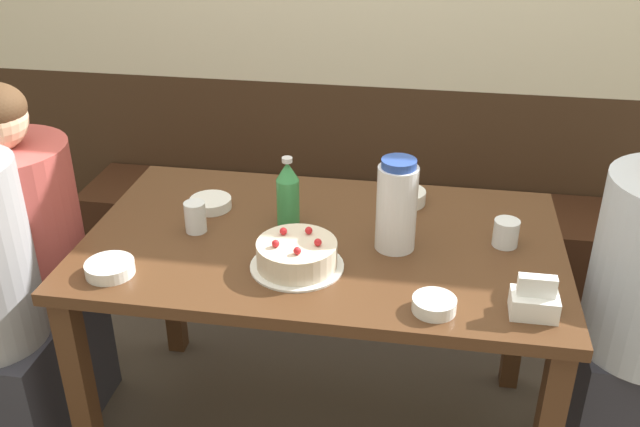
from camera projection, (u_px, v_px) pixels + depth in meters
name	position (u px, v px, depth m)	size (l,w,h in m)	color
bench_seat	(355.00, 247.00, 2.97)	(2.26, 0.38, 0.44)	#381E11
dining_table	(323.00, 267.00, 2.05)	(1.33, 0.79, 0.73)	#4C2D19
birthday_cake	(297.00, 255.00, 1.85)	(0.25, 0.25, 0.09)	white
water_pitcher	(397.00, 206.00, 1.90)	(0.11, 0.11, 0.26)	white
soju_bottle	(288.00, 193.00, 2.03)	(0.07, 0.07, 0.21)	#388E4C
napkin_holder	(534.00, 301.00, 1.66)	(0.11, 0.08, 0.11)	white
bowl_soup_white	(434.00, 305.00, 1.69)	(0.11, 0.11, 0.03)	white
bowl_rice_small	(110.00, 268.00, 1.83)	(0.13, 0.13, 0.03)	white
bowl_side_dish	(405.00, 197.00, 2.19)	(0.13, 0.13, 0.04)	white
bowl_sauce_shallow	(211.00, 203.00, 2.16)	(0.13, 0.13, 0.03)	white
glass_water_tall	(195.00, 217.00, 2.02)	(0.06, 0.06, 0.09)	silver
glass_tumbler_short	(506.00, 233.00, 1.95)	(0.07, 0.07, 0.08)	silver
person_pale_blue_shirt	(27.00, 265.00, 2.20)	(0.37, 0.37, 1.14)	#33333D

